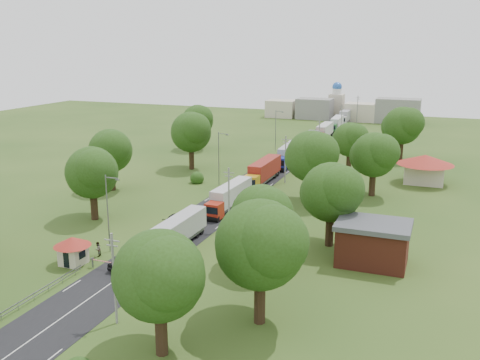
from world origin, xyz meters
The scene contains 47 objects.
ground centered at (0.00, 0.00, 0.00)m, with size 260.00×260.00×0.00m, color #2A4918.
road centered at (0.00, 20.00, 0.00)m, with size 8.00×200.00×0.04m, color black.
boom_barrier centered at (-1.36, -25.00, 0.89)m, with size 9.22×0.35×1.18m.
guard_booth centered at (-7.20, -25.00, 2.16)m, with size 4.40×4.40×3.45m.
guard_rail centered at (-5.00, -35.00, 0.00)m, with size 0.10×17.00×1.70m, color slate, non-canonical shape.
info_sign centered at (5.20, 35.00, 3.00)m, with size 0.12×3.10×4.10m.
pole_0 centered at (5.50, -35.00, 4.68)m, with size 1.60×0.24×9.00m.
pole_1 centered at (5.50, -7.00, 4.68)m, with size 1.60×0.24×9.00m.
pole_2 centered at (5.50, 21.00, 4.68)m, with size 1.60×0.24×9.00m.
pole_3 centered at (5.50, 49.00, 4.68)m, with size 1.60×0.24×9.00m.
pole_4 centered at (5.50, 77.00, 4.68)m, with size 1.60×0.24×9.00m.
pole_5 centered at (5.50, 105.00, 4.68)m, with size 1.60×0.24×9.00m.
lamp_0 centered at (-5.35, -20.00, 5.55)m, with size 2.03×0.22×10.00m.
lamp_1 centered at (-5.35, 15.00, 5.55)m, with size 2.03×0.22×10.00m.
lamp_2 centered at (-5.35, 50.00, 5.55)m, with size 2.03×0.22×10.00m.
tree_0 centered at (11.99, -37.84, 7.22)m, with size 8.80×8.80×11.07m.
tree_1 centered at (17.99, -29.83, 7.85)m, with size 9.60×9.60×12.05m.
tree_2 centered at (13.99, -17.86, 6.60)m, with size 8.00×8.00×10.10m.
tree_3 centered at (19.99, -7.84, 7.22)m, with size 8.80×8.80×11.07m.
tree_4 centered at (12.99, 10.17, 7.85)m, with size 9.60×9.60×12.05m.
tree_5 centered at (21.99, 18.16, 7.22)m, with size 8.80×8.80×11.07m.
tree_6 centered at (14.99, 35.14, 6.60)m, with size 8.00×8.00×10.10m.
tree_7 centered at (23.99, 50.17, 7.85)m, with size 9.60×9.60×12.05m.
tree_10 centered at (-15.01, -9.84, 7.22)m, with size 8.80×8.80×11.07m.
tree_11 centered at (-22.01, 5.16, 7.22)m, with size 8.80×8.80×11.07m.
tree_12 centered at (-16.01, 25.17, 7.85)m, with size 9.60×9.60×12.05m.
tree_13 centered at (-24.01, 45.16, 7.22)m, with size 8.80×8.80×11.07m.
house_brick centered at (26.00, -12.00, 2.65)m, with size 8.60×6.60×5.20m.
house_cream centered at (30.00, 30.00, 3.64)m, with size 10.08×10.08×5.80m.
distant_town centered at (0.68, 110.00, 3.49)m, with size 52.00×8.00×8.00m.
church centered at (-4.00, 118.00, 5.39)m, with size 5.00×5.00×12.30m.
truck_0 centered at (1.77, -15.63, 2.01)m, with size 2.46×13.67×3.79m.
truck_1 centered at (1.86, 2.05, 2.05)m, with size 2.87×13.97×3.86m.
truck_2 centered at (1.67, 19.39, 2.23)m, with size 2.63×15.13×4.20m.
truck_3 centered at (1.82, 36.38, 2.25)m, with size 3.10×15.33×4.24m.
truck_4 centered at (1.72, 52.38, 2.21)m, with size 2.94×15.07×4.17m.
truck_5 centered at (2.08, 70.38, 2.14)m, with size 2.61×14.53×4.03m.
truck_6 centered at (2.16, 87.39, 2.07)m, with size 2.91×14.13×3.91m.
truck_7 centered at (2.00, 103.95, 2.23)m, with size 2.63×15.15×4.20m.
truck_8 centered at (1.77, 120.37, 2.19)m, with size 3.13×14.90×4.12m.
car_lane_front centered at (-1.00, -23.50, 0.81)m, with size 1.92×4.78×1.63m, color black.
car_lane_mid centered at (-1.00, -18.00, 0.70)m, with size 1.48×4.25×1.40m, color #A9ABB2.
car_lane_rear centered at (-2.40, -7.71, 0.80)m, with size 2.25×5.53×1.60m, color black.
car_verge_near centered at (6.22, 10.03, 0.74)m, with size 2.45×5.32×1.48m, color #BABABA.
car_verge_far centered at (5.68, 30.65, 0.70)m, with size 1.65×4.11×1.40m, color #505357.
pedestrian_near centered at (0.75, -25.88, 0.87)m, with size 0.63×0.41×1.73m, color gray.
pedestrian_booth centered at (-5.89, -22.00, 0.93)m, with size 0.91×0.71×1.87m, color gray.
Camera 1 is at (32.67, -73.25, 25.63)m, focal length 40.00 mm.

